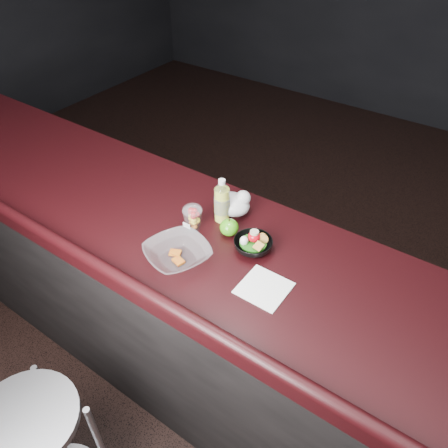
{
  "coord_description": "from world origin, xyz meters",
  "views": [
    {
      "loc": [
        0.66,
        -0.7,
        2.14
      ],
      "look_at": [
        -0.06,
        0.33,
        1.1
      ],
      "focal_mm": 35.0,
      "sensor_mm": 36.0,
      "label": 1
    }
  ],
  "objects_px": {
    "lemonade_bottle": "(222,203)",
    "snack_bowl": "(253,244)",
    "green_apple": "(229,227)",
    "takeout_bowl": "(177,254)",
    "fruit_cup": "(193,217)",
    "stool_left": "(40,445)"
  },
  "relations": [
    {
      "from": "stool_left",
      "to": "takeout_bowl",
      "type": "xyz_separation_m",
      "value": [
        0.14,
        0.65,
        0.51
      ]
    },
    {
      "from": "fruit_cup",
      "to": "takeout_bowl",
      "type": "xyz_separation_m",
      "value": [
        0.06,
        -0.17,
        -0.03
      ]
    },
    {
      "from": "snack_bowl",
      "to": "takeout_bowl",
      "type": "distance_m",
      "value": 0.28
    },
    {
      "from": "stool_left",
      "to": "green_apple",
      "type": "xyz_separation_m",
      "value": [
        0.22,
        0.88,
        0.52
      ]
    },
    {
      "from": "snack_bowl",
      "to": "takeout_bowl",
      "type": "height_order",
      "value": "snack_bowl"
    },
    {
      "from": "stool_left",
      "to": "lemonade_bottle",
      "type": "distance_m",
      "value": 1.1
    },
    {
      "from": "lemonade_bottle",
      "to": "snack_bowl",
      "type": "bearing_deg",
      "value": -22.56
    },
    {
      "from": "green_apple",
      "to": "lemonade_bottle",
      "type": "bearing_deg",
      "value": 141.69
    },
    {
      "from": "fruit_cup",
      "to": "snack_bowl",
      "type": "bearing_deg",
      "value": 6.51
    },
    {
      "from": "lemonade_bottle",
      "to": "snack_bowl",
      "type": "relative_size",
      "value": 1.07
    },
    {
      "from": "stool_left",
      "to": "snack_bowl",
      "type": "relative_size",
      "value": 4.11
    },
    {
      "from": "stool_left",
      "to": "takeout_bowl",
      "type": "bearing_deg",
      "value": 77.66
    },
    {
      "from": "stool_left",
      "to": "lemonade_bottle",
      "type": "bearing_deg",
      "value": 81.52
    },
    {
      "from": "lemonade_bottle",
      "to": "green_apple",
      "type": "xyz_separation_m",
      "value": [
        0.08,
        -0.06,
        -0.05
      ]
    },
    {
      "from": "stool_left",
      "to": "fruit_cup",
      "type": "relative_size",
      "value": 6.58
    },
    {
      "from": "lemonade_bottle",
      "to": "snack_bowl",
      "type": "distance_m",
      "value": 0.22
    },
    {
      "from": "stool_left",
      "to": "snack_bowl",
      "type": "height_order",
      "value": "snack_bowl"
    },
    {
      "from": "green_apple",
      "to": "snack_bowl",
      "type": "relative_size",
      "value": 0.43
    },
    {
      "from": "stool_left",
      "to": "fruit_cup",
      "type": "distance_m",
      "value": 0.99
    },
    {
      "from": "fruit_cup",
      "to": "green_apple",
      "type": "height_order",
      "value": "fruit_cup"
    },
    {
      "from": "takeout_bowl",
      "to": "stool_left",
      "type": "bearing_deg",
      "value": -102.34
    },
    {
      "from": "stool_left",
      "to": "snack_bowl",
      "type": "distance_m",
      "value": 1.05
    }
  ]
}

